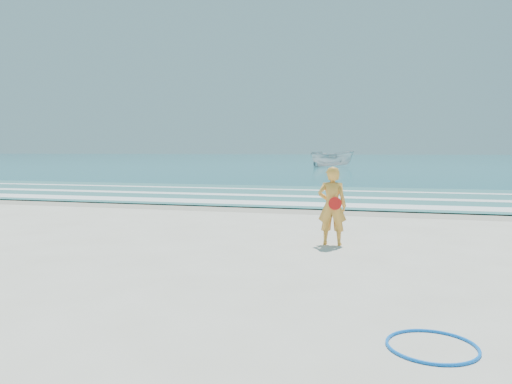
# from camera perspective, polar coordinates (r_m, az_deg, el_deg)

# --- Properties ---
(ground) EXTENTS (400.00, 400.00, 0.00)m
(ground) POSITION_cam_1_polar(r_m,az_deg,el_deg) (8.25, -7.34, -9.23)
(ground) COLOR silver
(ground) RESTS_ON ground
(wet_sand) EXTENTS (400.00, 2.40, 0.00)m
(wet_sand) POSITION_cam_1_polar(r_m,az_deg,el_deg) (16.80, 4.42, -2.00)
(wet_sand) COLOR #B2A893
(wet_sand) RESTS_ON ground
(ocean) EXTENTS (400.00, 190.00, 0.04)m
(ocean) POSITION_cam_1_polar(r_m,az_deg,el_deg) (112.46, 13.50, 3.72)
(ocean) COLOR #19727F
(ocean) RESTS_ON ground
(shallow) EXTENTS (400.00, 10.00, 0.01)m
(shallow) POSITION_cam_1_polar(r_m,az_deg,el_deg) (21.70, 6.85, -0.35)
(shallow) COLOR #59B7AD
(shallow) RESTS_ON ocean
(foam_near) EXTENTS (400.00, 1.40, 0.01)m
(foam_near) POSITION_cam_1_polar(r_m,az_deg,el_deg) (18.06, 5.18, -1.36)
(foam_near) COLOR white
(foam_near) RESTS_ON shallow
(foam_mid) EXTENTS (400.00, 0.90, 0.01)m
(foam_mid) POSITION_cam_1_polar(r_m,az_deg,el_deg) (20.91, 6.54, -0.52)
(foam_mid) COLOR white
(foam_mid) RESTS_ON shallow
(foam_far) EXTENTS (400.00, 0.60, 0.01)m
(foam_far) POSITION_cam_1_polar(r_m,az_deg,el_deg) (24.17, 7.70, 0.19)
(foam_far) COLOR white
(foam_far) RESTS_ON shallow
(hoop) EXTENTS (1.01, 1.01, 0.03)m
(hoop) POSITION_cam_1_polar(r_m,az_deg,el_deg) (5.58, 19.48, -16.27)
(hoop) COLOR blue
(hoop) RESTS_ON ground
(boat) EXTENTS (5.28, 3.29, 1.91)m
(boat) POSITION_cam_1_polar(r_m,az_deg,el_deg) (57.21, 8.71, 3.80)
(boat) COLOR silver
(boat) RESTS_ON ocean
(woman) EXTENTS (0.61, 0.42, 1.65)m
(woman) POSITION_cam_1_polar(r_m,az_deg,el_deg) (10.59, 8.69, -1.57)
(woman) COLOR gold
(woman) RESTS_ON ground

